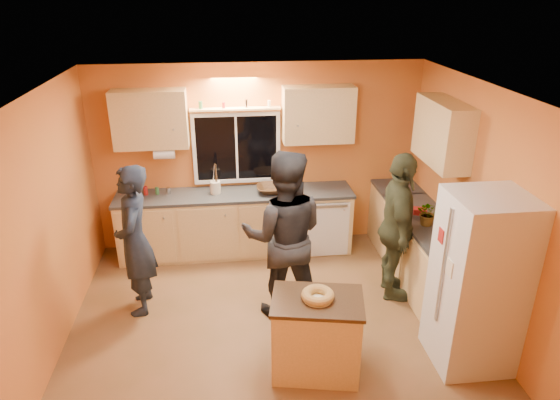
{
  "coord_description": "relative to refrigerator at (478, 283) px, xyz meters",
  "views": [
    {
      "loc": [
        -0.46,
        -4.61,
        3.52
      ],
      "look_at": [
        0.12,
        0.4,
        1.33
      ],
      "focal_mm": 32.0,
      "sensor_mm": 36.0,
      "label": 1
    }
  ],
  "objects": [
    {
      "name": "ground",
      "position": [
        -1.89,
        0.8,
        -0.9
      ],
      "size": [
        4.5,
        4.5,
        0.0
      ],
      "primitive_type": "plane",
      "color": "brown",
      "rests_on": "ground"
    },
    {
      "name": "room_shell",
      "position": [
        -1.77,
        1.21,
        0.72
      ],
      "size": [
        4.54,
        4.04,
        2.61
      ],
      "color": "#C96833",
      "rests_on": "ground"
    },
    {
      "name": "back_counter",
      "position": [
        -1.88,
        2.5,
        -0.45
      ],
      "size": [
        4.23,
        0.62,
        0.9
      ],
      "color": "tan",
      "rests_on": "ground"
    },
    {
      "name": "right_counter",
      "position": [
        0.06,
        1.3,
        -0.45
      ],
      "size": [
        0.62,
        1.84,
        0.9
      ],
      "color": "tan",
      "rests_on": "ground"
    },
    {
      "name": "refrigerator",
      "position": [
        0.0,
        0.0,
        0.0
      ],
      "size": [
        0.72,
        0.7,
        1.8
      ],
      "primitive_type": "cube",
      "color": "silver",
      "rests_on": "ground"
    },
    {
      "name": "island",
      "position": [
        -1.55,
        0.01,
        -0.48
      ],
      "size": [
        0.95,
        0.74,
        0.83
      ],
      "rotation": [
        0.0,
        0.0,
        -0.2
      ],
      "color": "tan",
      "rests_on": "ground"
    },
    {
      "name": "bundt_pastry",
      "position": [
        -1.55,
        0.01,
        -0.03
      ],
      "size": [
        0.31,
        0.31,
        0.09
      ],
      "primitive_type": "torus",
      "color": "tan",
      "rests_on": "island"
    },
    {
      "name": "person_left",
      "position": [
        -3.4,
        1.27,
        -0.01
      ],
      "size": [
        0.45,
        0.66,
        1.77
      ],
      "primitive_type": "imported",
      "rotation": [
        0.0,
        0.0,
        -1.53
      ],
      "color": "black",
      "rests_on": "ground"
    },
    {
      "name": "person_center",
      "position": [
        -1.75,
        1.01,
        0.08
      ],
      "size": [
        1.04,
        0.86,
        1.96
      ],
      "primitive_type": "imported",
      "rotation": [
        0.0,
        0.0,
        3.02
      ],
      "color": "black",
      "rests_on": "ground"
    },
    {
      "name": "person_right",
      "position": [
        -0.39,
        1.2,
        0.01
      ],
      "size": [
        0.64,
        1.13,
        1.82
      ],
      "primitive_type": "imported",
      "rotation": [
        0.0,
        0.0,
        1.38
      ],
      "color": "#323924",
      "rests_on": "ground"
    },
    {
      "name": "mixing_bowl",
      "position": [
        -1.75,
        2.47,
        0.05
      ],
      "size": [
        0.42,
        0.42,
        0.1
      ],
      "primitive_type": "imported",
      "rotation": [
        0.0,
        0.0,
        -0.08
      ],
      "color": "black",
      "rests_on": "back_counter"
    },
    {
      "name": "utensil_crock",
      "position": [
        -2.5,
        2.52,
        0.09
      ],
      "size": [
        0.14,
        0.14,
        0.17
      ],
      "primitive_type": "cylinder",
      "color": "#ECE3C6",
      "rests_on": "back_counter"
    },
    {
      "name": "potted_plant",
      "position": [
        -0.01,
        1.26,
        0.15
      ],
      "size": [
        0.33,
        0.31,
        0.31
      ],
      "primitive_type": "imported",
      "rotation": [
        0.0,
        0.0,
        -0.3
      ],
      "color": "gray",
      "rests_on": "right_counter"
    },
    {
      "name": "red_box",
      "position": [
        0.02,
        1.56,
        0.04
      ],
      "size": [
        0.19,
        0.17,
        0.07
      ],
      "primitive_type": "cube",
      "rotation": [
        0.0,
        0.0,
        -0.36
      ],
      "color": "maroon",
      "rests_on": "right_counter"
    }
  ]
}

